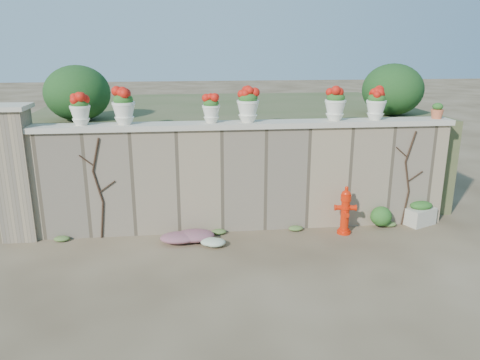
{
  "coord_description": "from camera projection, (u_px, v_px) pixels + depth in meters",
  "views": [
    {
      "loc": [
        -1.05,
        -6.78,
        3.5
      ],
      "look_at": [
        -0.1,
        1.4,
        1.1
      ],
      "focal_mm": 35.0,
      "sensor_mm": 36.0,
      "label": 1
    }
  ],
  "objects": [
    {
      "name": "urn_pot_3",
      "position": [
        248.0,
        105.0,
        8.61
      ],
      "size": [
        0.41,
        0.41,
        0.64
      ],
      "color": "white",
      "rests_on": "wall_cap"
    },
    {
      "name": "green_shrub",
      "position": [
        382.0,
        215.0,
        9.16
      ],
      "size": [
        0.58,
        0.52,
        0.55
      ],
      "primitive_type": "ellipsoid",
      "color": "#1E5119",
      "rests_on": "ground"
    },
    {
      "name": "urn_pot_1",
      "position": [
        124.0,
        107.0,
        8.36
      ],
      "size": [
        0.41,
        0.41,
        0.64
      ],
      "color": "white",
      "rests_on": "wall_cap"
    },
    {
      "name": "urn_pot_5",
      "position": [
        376.0,
        104.0,
        8.89
      ],
      "size": [
        0.38,
        0.38,
        0.59
      ],
      "color": "white",
      "rests_on": "wall_cap"
    },
    {
      "name": "urn_pot_2",
      "position": [
        211.0,
        109.0,
        8.55
      ],
      "size": [
        0.33,
        0.33,
        0.52
      ],
      "color": "white",
      "rests_on": "wall_cap"
    },
    {
      "name": "white_flowers",
      "position": [
        215.0,
        242.0,
        8.35
      ],
      "size": [
        0.53,
        0.42,
        0.19
      ],
      "primitive_type": "ellipsoid",
      "color": "white",
      "rests_on": "ground"
    },
    {
      "name": "vine_right",
      "position": [
        408.0,
        177.0,
        9.15
      ],
      "size": [
        0.6,
        0.04,
        1.91
      ],
      "color": "black",
      "rests_on": "ground"
    },
    {
      "name": "raised_fill",
      "position": [
        228.0,
        145.0,
        12.05
      ],
      "size": [
        9.0,
        6.0,
        2.0
      ],
      "primitive_type": "cube",
      "color": "#384C23",
      "rests_on": "ground"
    },
    {
      "name": "back_shrub_left",
      "position": [
        77.0,
        93.0,
        9.36
      ],
      "size": [
        1.3,
        1.3,
        1.1
      ],
      "primitive_type": "ellipsoid",
      "color": "#143814",
      "rests_on": "raised_fill"
    },
    {
      "name": "vine_left",
      "position": [
        99.0,
        187.0,
        8.5
      ],
      "size": [
        0.6,
        0.04,
        1.91
      ],
      "color": "black",
      "rests_on": "ground"
    },
    {
      "name": "wall_cap",
      "position": [
        243.0,
        125.0,
        8.7
      ],
      "size": [
        8.1,
        0.52,
        0.1
      ],
      "primitive_type": "cube",
      "color": "beige",
      "rests_on": "stone_wall"
    },
    {
      "name": "urn_pot_0",
      "position": [
        80.0,
        110.0,
        8.29
      ],
      "size": [
        0.36,
        0.36,
        0.56
      ],
      "color": "white",
      "rests_on": "wall_cap"
    },
    {
      "name": "terracotta_pot",
      "position": [
        437.0,
        112.0,
        9.07
      ],
      "size": [
        0.24,
        0.24,
        0.29
      ],
      "color": "#C7623C",
      "rests_on": "wall_cap"
    },
    {
      "name": "fire_hydrant",
      "position": [
        345.0,
        210.0,
        8.85
      ],
      "size": [
        0.41,
        0.29,
        0.94
      ],
      "rotation": [
        0.0,
        0.0,
        -0.15
      ],
      "color": "red",
      "rests_on": "ground"
    },
    {
      "name": "ground",
      "position": [
        256.0,
        269.0,
        7.56
      ],
      "size": [
        80.0,
        80.0,
        0.0
      ],
      "primitive_type": "plane",
      "color": "#493924",
      "rests_on": "ground"
    },
    {
      "name": "urn_pot_4",
      "position": [
        335.0,
        104.0,
        8.8
      ],
      "size": [
        0.4,
        0.4,
        0.62
      ],
      "color": "white",
      "rests_on": "wall_cap"
    },
    {
      "name": "magenta_clump",
      "position": [
        189.0,
        235.0,
        8.57
      ],
      "size": [
        0.99,
        0.66,
        0.26
      ],
      "primitive_type": "ellipsoid",
      "color": "#B12378",
      "rests_on": "ground"
    },
    {
      "name": "planter_box",
      "position": [
        420.0,
        214.0,
        9.37
      ],
      "size": [
        0.67,
        0.55,
        0.49
      ],
      "rotation": [
        0.0,
        0.0,
        0.41
      ],
      "color": "beige",
      "rests_on": "ground"
    },
    {
      "name": "back_shrub_right",
      "position": [
        393.0,
        90.0,
        10.08
      ],
      "size": [
        1.3,
        1.3,
        1.1
      ],
      "primitive_type": "ellipsoid",
      "color": "#143814",
      "rests_on": "raised_fill"
    },
    {
      "name": "gate_pillar",
      "position": [
        16.0,
        173.0,
        8.47
      ],
      "size": [
        0.72,
        0.72,
        2.48
      ],
      "color": "#8D7A5E",
      "rests_on": "ground"
    },
    {
      "name": "stone_wall",
      "position": [
        243.0,
        179.0,
        9.0
      ],
      "size": [
        8.0,
        0.4,
        2.0
      ],
      "primitive_type": "cube",
      "color": "#8D7A5E",
      "rests_on": "ground"
    }
  ]
}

